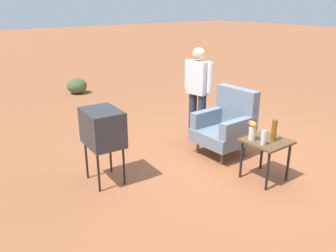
# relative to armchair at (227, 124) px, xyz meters

# --- Properties ---
(ground_plane) EXTENTS (60.00, 60.00, 0.00)m
(ground_plane) POSITION_rel_armchair_xyz_m (0.16, -0.02, -0.50)
(ground_plane) COLOR #A05B38
(armchair) EXTENTS (0.79, 0.79, 1.06)m
(armchair) POSITION_rel_armchair_xyz_m (0.00, 0.00, 0.00)
(armchair) COLOR brown
(armchair) RESTS_ON ground
(side_table) EXTENTS (0.56, 0.56, 0.58)m
(side_table) POSITION_rel_armchair_xyz_m (0.95, -0.23, 0.00)
(side_table) COLOR black
(side_table) RESTS_ON ground
(tv_on_stand) EXTENTS (0.63, 0.49, 1.03)m
(tv_on_stand) POSITION_rel_armchair_xyz_m (-0.33, -2.02, 0.28)
(tv_on_stand) COLOR black
(tv_on_stand) RESTS_ON ground
(person_standing) EXTENTS (0.56, 0.28, 1.64)m
(person_standing) POSITION_rel_armchair_xyz_m (-0.70, -0.00, 0.44)
(person_standing) COLOR #2D3347
(person_standing) RESTS_ON ground
(bottle_short_clear) EXTENTS (0.06, 0.06, 0.20)m
(bottle_short_clear) POSITION_rel_armchair_xyz_m (1.02, -0.40, 0.19)
(bottle_short_clear) COLOR silver
(bottle_short_clear) RESTS_ON side_table
(bottle_tall_amber) EXTENTS (0.07, 0.07, 0.30)m
(bottle_tall_amber) POSITION_rel_armchair_xyz_m (1.02, -0.18, 0.24)
(bottle_tall_amber) COLOR brown
(bottle_tall_amber) RESTS_ON side_table
(flower_vase) EXTENTS (0.15, 0.10, 0.27)m
(flower_vase) POSITION_rel_armchair_xyz_m (0.82, -0.39, 0.23)
(flower_vase) COLOR silver
(flower_vase) RESTS_ON side_table
(shrub_mid) EXTENTS (0.53, 0.53, 0.41)m
(shrub_mid) POSITION_rel_armchair_xyz_m (-5.18, -0.33, -0.29)
(shrub_mid) COLOR #475B33
(shrub_mid) RESTS_ON ground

